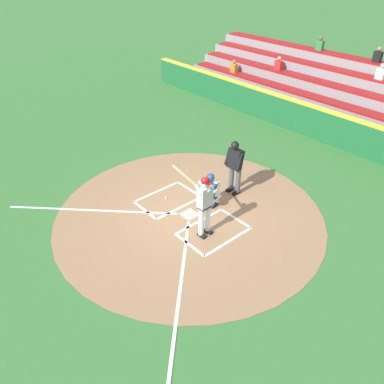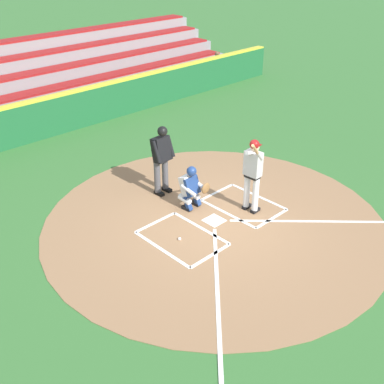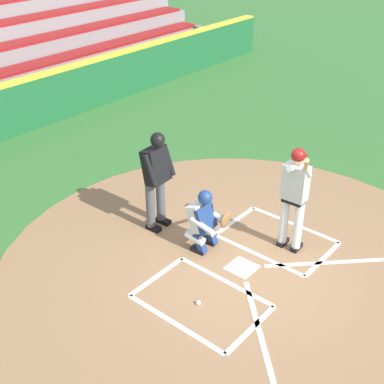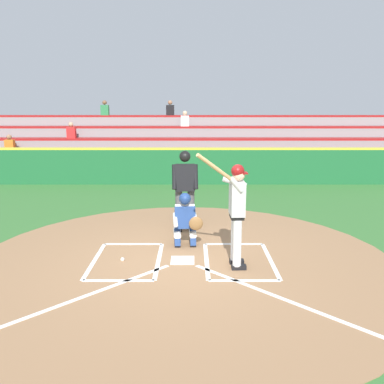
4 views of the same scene
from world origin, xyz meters
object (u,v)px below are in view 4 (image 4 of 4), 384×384
object	(u,v)px
catcher	(186,219)
baseball	(123,259)
plate_umpire	(185,185)
batter	(236,208)

from	to	relation	value
catcher	baseball	xyz separation A→B (m)	(1.17, 0.84, -0.55)
catcher	baseball	distance (m)	1.54
plate_umpire	baseball	world-z (taller)	plate_umpire
batter	baseball	xyz separation A→B (m)	(2.08, -0.29, -1.06)
batter	plate_umpire	distance (m)	2.36
batter	plate_umpire	world-z (taller)	batter
catcher	batter	bearing A→B (deg)	128.98
catcher	plate_umpire	xyz separation A→B (m)	(0.03, -1.04, 0.49)
baseball	catcher	bearing A→B (deg)	-144.53
plate_umpire	baseball	size ratio (longest dim) A/B	25.20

